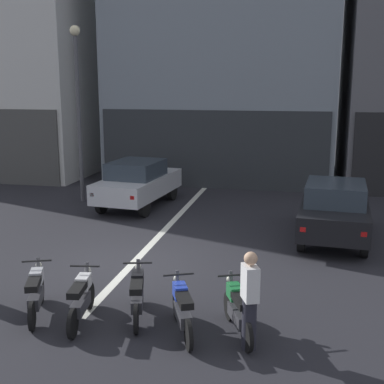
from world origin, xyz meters
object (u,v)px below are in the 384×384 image
object	(u,v)px
motorcycle_silver_row_leftmost	(36,292)
street_lamp	(78,96)
motorcycle_black_row_centre	(137,295)
person_by_motorcycles	(250,300)
car_black_parked_kerbside	(335,209)
motorcycle_blue_row_right_mid	(182,308)
motorcycle_white_row_left_mid	(81,298)
car_silver_crossing_near	(138,182)
motorcycle_green_row_rightmost	(237,309)

from	to	relation	value
motorcycle_silver_row_leftmost	street_lamp	bearing A→B (deg)	109.12
motorcycle_black_row_centre	person_by_motorcycles	size ratio (longest dim) A/B	0.97
motorcycle_silver_row_leftmost	person_by_motorcycles	world-z (taller)	person_by_motorcycles
street_lamp	car_black_parked_kerbside	bearing A→B (deg)	-18.34
motorcycle_black_row_centre	motorcycle_blue_row_right_mid	world-z (taller)	same
motorcycle_white_row_left_mid	person_by_motorcycles	distance (m)	3.11
motorcycle_silver_row_leftmost	motorcycle_white_row_left_mid	xyz separation A→B (m)	(0.95, -0.08, 0.00)
motorcycle_white_row_left_mid	motorcycle_black_row_centre	xyz separation A→B (m)	(0.94, 0.38, 0.00)
person_by_motorcycles	motorcycle_black_row_centre	bearing A→B (deg)	162.33
motorcycle_black_row_centre	person_by_motorcycles	world-z (taller)	person_by_motorcycles
street_lamp	motorcycle_silver_row_leftmost	size ratio (longest dim) A/B	3.93
car_silver_crossing_near	car_black_parked_kerbside	size ratio (longest dim) A/B	1.01
motorcycle_green_row_rightmost	person_by_motorcycles	xyz separation A→B (m)	(0.25, -0.46, 0.40)
motorcycle_black_row_centre	person_by_motorcycles	xyz separation A→B (m)	(2.13, -0.68, 0.40)
person_by_motorcycles	motorcycle_silver_row_leftmost	bearing A→B (deg)	174.59
street_lamp	person_by_motorcycles	world-z (taller)	street_lamp
motorcycle_green_row_rightmost	car_silver_crossing_near	bearing A→B (deg)	118.38
motorcycle_white_row_left_mid	car_black_parked_kerbside	bearing A→B (deg)	52.17
street_lamp	motorcycle_black_row_centre	xyz separation A→B (m)	(4.99, -8.65, -3.37)
car_black_parked_kerbside	motorcycle_white_row_left_mid	bearing A→B (deg)	-127.83
motorcycle_silver_row_leftmost	person_by_motorcycles	size ratio (longest dim) A/B	0.95
motorcycle_white_row_left_mid	motorcycle_green_row_rightmost	world-z (taller)	same
street_lamp	car_silver_crossing_near	bearing A→B (deg)	-9.30
street_lamp	motorcycle_blue_row_right_mid	distance (m)	11.33
car_silver_crossing_near	motorcycle_black_row_centre	size ratio (longest dim) A/B	2.62
motorcycle_silver_row_leftmost	motorcycle_blue_row_right_mid	world-z (taller)	same
car_silver_crossing_near	person_by_motorcycles	size ratio (longest dim) A/B	2.55
motorcycle_white_row_left_mid	motorcycle_blue_row_right_mid	bearing A→B (deg)	-0.48
street_lamp	motorcycle_white_row_left_mid	bearing A→B (deg)	-65.85
car_silver_crossing_near	car_black_parked_kerbside	xyz separation A→B (m)	(6.51, -2.54, 0.00)
car_silver_crossing_near	motorcycle_green_row_rightmost	xyz separation A→B (m)	(4.59, -8.50, -0.43)
car_silver_crossing_near	motorcycle_green_row_rightmost	distance (m)	9.67
motorcycle_blue_row_right_mid	motorcycle_white_row_left_mid	bearing A→B (deg)	179.52
car_silver_crossing_near	street_lamp	size ratio (longest dim) A/B	0.68
motorcycle_white_row_left_mid	motorcycle_green_row_rightmost	distance (m)	2.83
street_lamp	person_by_motorcycles	bearing A→B (deg)	-52.64
motorcycle_blue_row_right_mid	motorcycle_green_row_rightmost	bearing A→B (deg)	10.61
car_silver_crossing_near	motorcycle_blue_row_right_mid	bearing A→B (deg)	-67.19
car_black_parked_kerbside	motorcycle_white_row_left_mid	size ratio (longest dim) A/B	2.54
motorcycle_white_row_left_mid	motorcycle_blue_row_right_mid	xyz separation A→B (m)	(1.88, -0.02, 0.00)
car_silver_crossing_near	person_by_motorcycles	bearing A→B (deg)	-61.62
motorcycle_green_row_rightmost	street_lamp	bearing A→B (deg)	127.77
motorcycle_black_row_centre	motorcycle_blue_row_right_mid	bearing A→B (deg)	-22.80
motorcycle_blue_row_right_mid	motorcycle_black_row_centre	bearing A→B (deg)	157.20
motorcycle_white_row_left_mid	motorcycle_blue_row_right_mid	world-z (taller)	same
car_silver_crossing_near	motorcycle_black_row_centre	world-z (taller)	car_silver_crossing_near
motorcycle_silver_row_leftmost	car_black_parked_kerbside	bearing A→B (deg)	46.66
car_silver_crossing_near	car_black_parked_kerbside	bearing A→B (deg)	-21.32
car_silver_crossing_near	car_black_parked_kerbside	distance (m)	6.99
person_by_motorcycles	motorcycle_green_row_rightmost	bearing A→B (deg)	118.38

